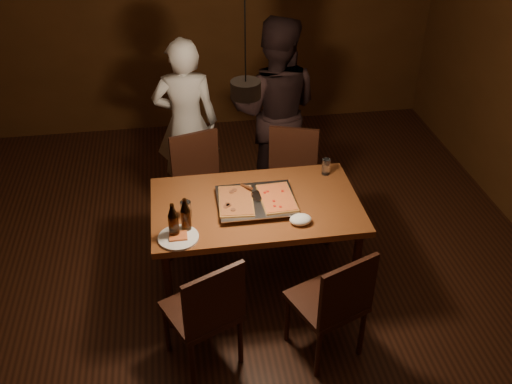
{
  "coord_description": "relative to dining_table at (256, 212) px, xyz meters",
  "views": [
    {
      "loc": [
        -0.42,
        -3.07,
        3.13
      ],
      "look_at": [
        0.1,
        0.24,
        0.85
      ],
      "focal_mm": 40.0,
      "sensor_mm": 36.0,
      "label": 1
    }
  ],
  "objects": [
    {
      "name": "room_shell",
      "position": [
        -0.1,
        -0.24,
        0.72
      ],
      "size": [
        6.0,
        6.0,
        6.0
      ],
      "color": "#381A0F",
      "rests_on": "ground"
    },
    {
      "name": "dining_table",
      "position": [
        0.0,
        0.0,
        0.0
      ],
      "size": [
        1.5,
        0.9,
        0.75
      ],
      "color": "brown",
      "rests_on": "floor"
    },
    {
      "name": "chair_far_left",
      "position": [
        -0.36,
        0.76,
        -0.14
      ],
      "size": [
        0.52,
        0.52,
        0.49
      ],
      "rotation": [
        0.0,
        0.0,
        3.42
      ],
      "color": "#38190F",
      "rests_on": "floor"
    },
    {
      "name": "chair_far_right",
      "position": [
        0.42,
        0.72,
        -0.14
      ],
      "size": [
        0.53,
        0.53,
        0.49
      ],
      "rotation": [
        0.0,
        0.0,
        2.82
      ],
      "color": "#38190F",
      "rests_on": "floor"
    },
    {
      "name": "chair_near_left",
      "position": [
        -0.43,
        -0.76,
        -0.14
      ],
      "size": [
        0.56,
        0.56,
        0.49
      ],
      "rotation": [
        0.0,
        0.0,
        0.43
      ],
      "color": "#38190F",
      "rests_on": "floor"
    },
    {
      "name": "chair_near_right",
      "position": [
        0.39,
        -0.8,
        -0.14
      ],
      "size": [
        0.55,
        0.55,
        0.49
      ],
      "rotation": [
        0.0,
        0.0,
        0.39
      ],
      "color": "#38190F",
      "rests_on": "floor"
    },
    {
      "name": "pizza_tray",
      "position": [
        -0.0,
        -0.02,
        0.1
      ],
      "size": [
        0.57,
        0.47,
        0.05
      ],
      "primitive_type": "cube",
      "rotation": [
        0.0,
        0.0,
        0.03
      ],
      "color": "silver",
      "rests_on": "dining_table"
    },
    {
      "name": "pizza_meat",
      "position": [
        -0.15,
        -0.03,
        0.13
      ],
      "size": [
        0.27,
        0.4,
        0.02
      ],
      "primitive_type": "cube",
      "rotation": [
        0.0,
        0.0,
        -0.07
      ],
      "color": "maroon",
      "rests_on": "pizza_tray"
    },
    {
      "name": "pizza_cheese",
      "position": [
        0.15,
        -0.03,
        0.13
      ],
      "size": [
        0.25,
        0.38,
        0.02
      ],
      "primitive_type": "cube",
      "rotation": [
        0.0,
        0.0,
        0.05
      ],
      "color": "gold",
      "rests_on": "pizza_tray"
    },
    {
      "name": "spatula",
      "position": [
        0.01,
        0.01,
        0.14
      ],
      "size": [
        0.21,
        0.25,
        0.04
      ],
      "primitive_type": null,
      "rotation": [
        0.0,
        0.0,
        0.57
      ],
      "color": "silver",
      "rests_on": "pizza_tray"
    },
    {
      "name": "beer_bottle_a",
      "position": [
        -0.59,
        -0.29,
        0.2
      ],
      "size": [
        0.07,
        0.07,
        0.26
      ],
      "color": "black",
      "rests_on": "dining_table"
    },
    {
      "name": "beer_bottle_b",
      "position": [
        -0.51,
        -0.24,
        0.2
      ],
      "size": [
        0.07,
        0.07,
        0.26
      ],
      "color": "black",
      "rests_on": "dining_table"
    },
    {
      "name": "water_glass_left",
      "position": [
        -0.5,
        -0.08,
        0.13
      ],
      "size": [
        0.08,
        0.08,
        0.12
      ],
      "primitive_type": "cylinder",
      "color": "silver",
      "rests_on": "dining_table"
    },
    {
      "name": "water_glass_right",
      "position": [
        0.6,
        0.31,
        0.14
      ],
      "size": [
        0.06,
        0.06,
        0.13
      ],
      "primitive_type": "cylinder",
      "color": "silver",
      "rests_on": "dining_table"
    },
    {
      "name": "plate_slice",
      "position": [
        -0.57,
        -0.32,
        0.08
      ],
      "size": [
        0.27,
        0.27,
        0.03
      ],
      "color": "white",
      "rests_on": "dining_table"
    },
    {
      "name": "napkin",
      "position": [
        0.27,
        -0.28,
        0.11
      ],
      "size": [
        0.16,
        0.12,
        0.06
      ],
      "primitive_type": "ellipsoid",
      "color": "white",
      "rests_on": "dining_table"
    },
    {
      "name": "diner_white",
      "position": [
        -0.43,
        1.26,
        0.11
      ],
      "size": [
        0.59,
        0.4,
        1.57
      ],
      "primitive_type": "imported",
      "rotation": [
        0.0,
        0.0,
        3.09
      ],
      "color": "silver",
      "rests_on": "floor"
    },
    {
      "name": "diner_dark",
      "position": [
        0.37,
        1.26,
        0.18
      ],
      "size": [
        0.98,
        0.85,
        1.71
      ],
      "primitive_type": "imported",
      "rotation": [
        0.0,
        0.0,
        2.87
      ],
      "color": "black",
      "rests_on": "floor"
    },
    {
      "name": "pendant_lamp",
      "position": [
        -0.1,
        -0.24,
        1.08
      ],
      "size": [
        0.18,
        0.18,
        1.1
      ],
      "color": "black",
      "rests_on": "ceiling"
    }
  ]
}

